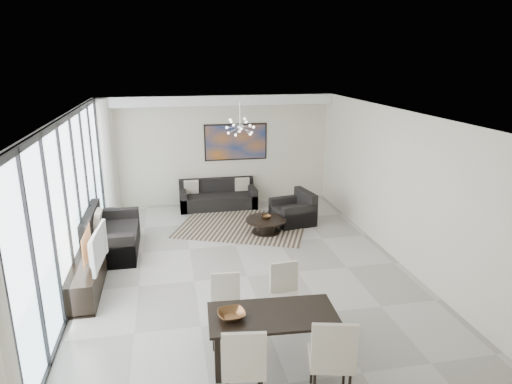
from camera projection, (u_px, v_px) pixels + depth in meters
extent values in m
cube|color=#A8A39B|center=(247.00, 276.00, 8.29)|extent=(6.00, 9.00, 0.02)
cube|color=white|center=(246.00, 117.00, 7.46)|extent=(6.00, 9.00, 0.02)
cube|color=beige|center=(217.00, 150.00, 12.09)|extent=(6.00, 0.02, 2.90)
cube|color=beige|center=(345.00, 367.00, 3.65)|extent=(6.00, 0.02, 2.90)
cube|color=beige|center=(406.00, 191.00, 8.43)|extent=(0.02, 9.00, 2.90)
cube|color=silver|center=(64.00, 211.00, 7.32)|extent=(0.01, 8.95, 2.85)
cube|color=black|center=(56.00, 124.00, 6.93)|extent=(0.04, 8.95, 0.10)
cube|color=black|center=(77.00, 290.00, 7.73)|extent=(0.04, 8.95, 0.06)
cube|color=black|center=(8.00, 308.00, 4.51)|extent=(0.04, 0.05, 2.88)
cube|color=black|center=(34.00, 265.00, 5.45)|extent=(0.04, 0.05, 2.88)
cube|color=black|center=(53.00, 234.00, 6.39)|extent=(0.04, 0.05, 2.88)
cube|color=black|center=(67.00, 211.00, 7.33)|extent=(0.04, 0.05, 2.88)
cube|color=black|center=(78.00, 194.00, 8.27)|extent=(0.04, 0.05, 2.88)
cube|color=black|center=(86.00, 180.00, 9.21)|extent=(0.04, 0.05, 2.88)
cube|color=black|center=(93.00, 168.00, 10.15)|extent=(0.04, 0.05, 2.88)
cube|color=black|center=(99.00, 159.00, 11.09)|extent=(0.04, 0.05, 2.88)
cylinder|color=silver|center=(106.00, 157.00, 11.25)|extent=(0.36, 0.36, 2.85)
cube|color=white|center=(217.00, 100.00, 11.54)|extent=(5.98, 0.40, 0.26)
cube|color=#A35616|center=(236.00, 142.00, 12.11)|extent=(1.68, 0.04, 0.98)
cylinder|color=silver|center=(240.00, 114.00, 9.94)|extent=(0.02, 0.02, 0.55)
sphere|color=silver|center=(240.00, 127.00, 10.02)|extent=(0.12, 0.12, 0.12)
cube|color=black|center=(243.00, 225.00, 10.80)|extent=(3.53, 3.17, 0.01)
cylinder|color=black|center=(266.00, 220.00, 10.27)|extent=(0.92, 0.92, 0.04)
cylinder|color=black|center=(266.00, 226.00, 10.32)|extent=(0.41, 0.41, 0.29)
cylinder|color=black|center=(266.00, 232.00, 10.35)|extent=(0.65, 0.65, 0.03)
imported|color=brown|center=(266.00, 217.00, 10.29)|extent=(0.23, 0.23, 0.07)
cube|color=black|center=(218.00, 201.00, 12.01)|extent=(1.99, 0.81, 0.36)
cube|color=black|center=(216.00, 185.00, 12.21)|extent=(1.99, 0.16, 0.36)
cube|color=black|center=(183.00, 200.00, 11.81)|extent=(0.16, 0.81, 0.52)
cube|color=black|center=(252.00, 196.00, 12.15)|extent=(0.16, 0.81, 0.52)
cube|color=black|center=(113.00, 241.00, 9.29)|extent=(1.00, 1.78, 0.45)
cube|color=black|center=(90.00, 222.00, 9.09)|extent=(0.20, 1.78, 0.45)
cube|color=black|center=(108.00, 252.00, 8.52)|extent=(1.00, 0.20, 0.65)
cube|color=black|center=(116.00, 223.00, 10.00)|extent=(1.00, 0.20, 0.65)
cube|color=black|center=(292.00, 215.00, 10.89)|extent=(1.02, 1.05, 0.38)
cube|color=black|center=(306.00, 198.00, 10.91)|extent=(0.34, 0.92, 0.38)
cube|color=black|center=(286.00, 207.00, 11.19)|extent=(0.88, 0.33, 0.55)
cube|color=black|center=(300.00, 217.00, 10.54)|extent=(0.88, 0.33, 0.55)
cylinder|color=black|center=(109.00, 211.00, 10.12)|extent=(0.41, 0.41, 0.04)
cylinder|color=black|center=(110.00, 223.00, 10.20)|extent=(0.06, 0.06, 0.51)
cylinder|color=black|center=(111.00, 233.00, 10.27)|extent=(0.29, 0.29, 0.03)
cube|color=black|center=(86.00, 279.00, 7.65)|extent=(0.47, 1.67, 0.52)
imported|color=gray|center=(92.00, 248.00, 7.48)|extent=(0.21, 1.07, 0.61)
cube|color=black|center=(273.00, 315.00, 5.82)|extent=(1.69, 0.92, 0.04)
cube|color=black|center=(218.00, 359.00, 5.52)|extent=(0.07, 0.07, 0.65)
cube|color=black|center=(215.00, 329.00, 6.13)|extent=(0.07, 0.07, 0.65)
cube|color=black|center=(334.00, 349.00, 5.71)|extent=(0.07, 0.07, 0.65)
cube|color=black|center=(320.00, 321.00, 6.32)|extent=(0.07, 0.07, 0.65)
cube|color=#BCAE9C|center=(244.00, 366.00, 5.16)|extent=(0.54, 0.54, 0.06)
cube|color=#BCAE9C|center=(244.00, 357.00, 4.88)|extent=(0.48, 0.12, 0.59)
cylinder|color=black|center=(227.00, 374.00, 5.40)|extent=(0.04, 0.04, 0.45)
cube|color=#BCAE9C|center=(331.00, 358.00, 5.25)|extent=(0.61, 0.61, 0.07)
cube|color=#BCAE9C|center=(334.00, 349.00, 4.96)|extent=(0.50, 0.17, 0.61)
cylinder|color=black|center=(312.00, 367.00, 5.52)|extent=(0.04, 0.04, 0.47)
cube|color=#BCAE9C|center=(227.00, 310.00, 6.41)|extent=(0.44, 0.44, 0.05)
cube|color=#BCAE9C|center=(225.00, 289.00, 6.52)|extent=(0.42, 0.08, 0.50)
cylinder|color=black|center=(239.00, 330.00, 6.34)|extent=(0.04, 0.04, 0.39)
cylinder|color=black|center=(215.00, 318.00, 6.61)|extent=(0.04, 0.04, 0.39)
cube|color=#BCAE9C|center=(288.00, 299.00, 6.69)|extent=(0.46, 0.46, 0.06)
cube|color=#BCAE9C|center=(284.00, 278.00, 6.79)|extent=(0.43, 0.08, 0.52)
cylinder|color=black|center=(302.00, 317.00, 6.64)|extent=(0.04, 0.04, 0.40)
cylinder|color=black|center=(273.00, 308.00, 6.86)|extent=(0.04, 0.04, 0.40)
imported|color=brown|center=(232.00, 315.00, 5.72)|extent=(0.39, 0.39, 0.09)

